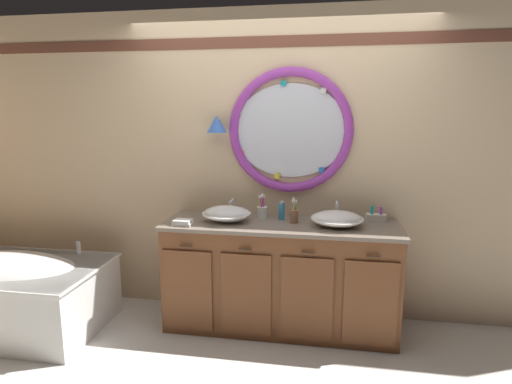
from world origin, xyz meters
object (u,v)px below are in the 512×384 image
Objects in this scene: toiletry_basket at (376,217)px; toothbrush_holder_left at (262,211)px; soap_dispenser at (282,211)px; folded_hand_towel at (183,223)px; bathtub at (8,289)px; sink_basin_right at (337,219)px; toothbrush_holder_right at (294,215)px; sink_basin_left at (226,214)px.

toothbrush_holder_left is at bearing -175.94° from toiletry_basket.
soap_dispenser is 0.81m from folded_hand_towel.
folded_hand_towel reaches higher than bathtub.
bathtub is at bearing -172.18° from folded_hand_towel.
toiletry_basket is at bearing 6.29° from soap_dispenser.
sink_basin_right reaches higher than folded_hand_towel.
bathtub is 10.11× the size of toiletry_basket.
folded_hand_towel is (-0.58, -0.33, -0.04)m from toothbrush_holder_left.
folded_hand_towel is 0.95× the size of toiletry_basket.
folded_hand_towel is at bearing -165.52° from toothbrush_holder_right.
bathtub is 2.19m from toothbrush_holder_left.
soap_dispenser reaches higher than folded_hand_towel.
soap_dispenser is 1.05× the size of toiletry_basket.
toothbrush_holder_left is 0.17m from soap_dispenser.
toiletry_basket is (2.97, 0.59, 0.59)m from bathtub.
sink_basin_left is at bearing -148.56° from toothbrush_holder_left.
toothbrush_holder_right is (2.31, 0.42, 0.62)m from bathtub.
soap_dispenser is 1.11× the size of folded_hand_towel.
toiletry_basket is (0.66, 0.17, -0.03)m from toothbrush_holder_right.
toothbrush_holder_right is (0.28, -0.11, 0.00)m from toothbrush_holder_left.
soap_dispenser is 0.77m from toiletry_basket.
soap_dispenser is at bearing 141.54° from toothbrush_holder_right.
soap_dispenser reaches higher than bathtub.
folded_hand_towel is at bearing -150.67° from toothbrush_holder_left.
sink_basin_right is 2.52× the size of soap_dispenser.
sink_basin_right is 0.39m from toiletry_basket.
toothbrush_holder_left is at bearing 165.14° from sink_basin_right.
soap_dispenser is at bearing 22.40° from folded_hand_towel.
sink_basin_right is at bearing -9.70° from toothbrush_holder_right.
sink_basin_right is 0.34m from toothbrush_holder_right.
bathtub is 3.08m from toiletry_basket.
sink_basin_left is at bearing -180.00° from sink_basin_right.
toothbrush_holder_right is at bearing -165.39° from toiletry_basket.
folded_hand_towel is (-1.19, -0.16, -0.04)m from sink_basin_right.
toiletry_basket is at bearing 35.80° from sink_basin_right.
sink_basin_left is 1.22m from toiletry_basket.
toiletry_basket is at bearing 10.82° from sink_basin_left.
sink_basin_right is 1.21m from folded_hand_towel.
sink_basin_left reaches higher than bathtub.
toothbrush_holder_right reaches higher than folded_hand_towel.
bathtub is 10.70× the size of folded_hand_towel.
toothbrush_holder_left reaches higher than soap_dispenser.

